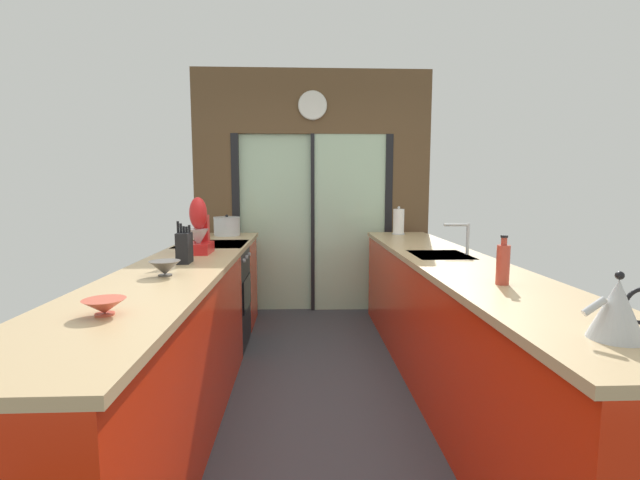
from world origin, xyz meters
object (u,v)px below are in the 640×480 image
at_px(mixing_bowl_far, 165,268).
at_px(knife_block, 184,247).
at_px(stock_pot, 227,226).
at_px(kettle, 618,309).
at_px(soap_bottle, 503,264).
at_px(paper_towel_roll, 399,222).
at_px(oven_range, 214,296).
at_px(mixing_bowl_near, 104,306).
at_px(stand_mixer, 199,232).

relative_size(mixing_bowl_far, knife_block, 0.62).
height_order(stock_pot, kettle, kettle).
height_order(soap_bottle, paper_towel_roll, paper_towel_roll).
xyz_separation_m(oven_range, paper_towel_roll, (1.80, 0.71, 0.60)).
xyz_separation_m(oven_range, mixing_bowl_far, (0.02, -1.41, 0.51)).
height_order(kettle, paper_towel_roll, paper_towel_roll).
bearing_deg(paper_towel_roll, soap_bottle, -90.00).
bearing_deg(mixing_bowl_near, oven_range, 90.49).
bearing_deg(stock_pot, knife_block, -90.00).
height_order(mixing_bowl_far, paper_towel_roll, paper_towel_roll).
bearing_deg(mixing_bowl_near, stock_pot, 90.00).
relative_size(mixing_bowl_near, paper_towel_roll, 0.55).
bearing_deg(stock_pot, oven_range, -91.56).
bearing_deg(mixing_bowl_far, stock_pot, 90.00).
xyz_separation_m(stock_pot, paper_towel_roll, (1.78, 0.04, 0.04)).
bearing_deg(knife_block, soap_bottle, -21.88).
bearing_deg(soap_bottle, mixing_bowl_near, -165.20).
distance_m(mixing_bowl_near, mixing_bowl_far, 0.77).
bearing_deg(paper_towel_roll, stock_pot, -178.77).
relative_size(oven_range, mixing_bowl_far, 5.38).
bearing_deg(kettle, stand_mixer, 132.28).
xyz_separation_m(mixing_bowl_far, knife_block, (-0.00, 0.42, 0.06)).
bearing_deg(stand_mixer, mixing_bowl_near, -90.00).
height_order(mixing_bowl_near, knife_block, knife_block).
relative_size(oven_range, stock_pot, 3.41).
bearing_deg(oven_range, mixing_bowl_far, -89.25).
bearing_deg(kettle, stock_pot, 119.17).
relative_size(mixing_bowl_near, soap_bottle, 0.64).
distance_m(mixing_bowl_far, kettle, 2.10).
bearing_deg(stock_pot, stand_mixer, -90.00).
distance_m(oven_range, paper_towel_roll, 2.02).
xyz_separation_m(mixing_bowl_far, stand_mixer, (0.00, 0.85, 0.12)).
bearing_deg(soap_bottle, oven_range, 136.57).
relative_size(mixing_bowl_far, stand_mixer, 0.41).
xyz_separation_m(knife_block, soap_bottle, (1.78, -0.71, 0.00)).
height_order(mixing_bowl_near, soap_bottle, soap_bottle).
bearing_deg(mixing_bowl_far, soap_bottle, -9.41).
height_order(mixing_bowl_far, soap_bottle, soap_bottle).
height_order(oven_range, kettle, kettle).
height_order(oven_range, mixing_bowl_near, mixing_bowl_near).
xyz_separation_m(kettle, soap_bottle, (-0.00, 0.81, 0.01)).
xyz_separation_m(knife_block, stock_pot, (0.00, 1.66, -0.01)).
distance_m(mixing_bowl_far, knife_block, 0.42).
bearing_deg(paper_towel_roll, oven_range, -158.34).
bearing_deg(kettle, oven_range, 125.58).
xyz_separation_m(knife_block, stand_mixer, (0.00, 0.43, 0.06)).
bearing_deg(mixing_bowl_far, mixing_bowl_near, -90.00).
height_order(oven_range, mixing_bowl_far, mixing_bowl_far).
xyz_separation_m(oven_range, soap_bottle, (1.80, -1.70, 0.57)).
xyz_separation_m(oven_range, stand_mixer, (0.02, -0.56, 0.63)).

